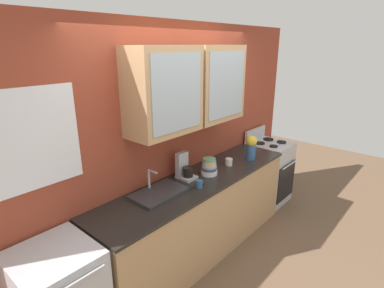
% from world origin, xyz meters
% --- Properties ---
extents(ground_plane, '(10.00, 10.00, 0.00)m').
position_xyz_m(ground_plane, '(0.00, 0.00, 0.00)').
color(ground_plane, brown).
extents(back_wall_unit, '(4.66, 0.47, 2.59)m').
position_xyz_m(back_wall_unit, '(-0.01, 0.31, 1.47)').
color(back_wall_unit, '#993D28').
rests_on(back_wall_unit, ground_plane).
extents(counter, '(2.72, 0.65, 0.94)m').
position_xyz_m(counter, '(0.00, 0.00, 0.47)').
color(counter, tan).
rests_on(counter, ground_plane).
extents(stove_range, '(0.58, 0.63, 1.12)m').
position_xyz_m(stove_range, '(1.67, -0.00, 0.48)').
color(stove_range, silver).
rests_on(stove_range, ground_plane).
extents(sink_faucet, '(0.54, 0.34, 0.23)m').
position_xyz_m(sink_faucet, '(-0.56, 0.07, 0.96)').
color(sink_faucet, '#2D2D30').
rests_on(sink_faucet, counter).
extents(bowl_stack, '(0.19, 0.19, 0.19)m').
position_xyz_m(bowl_stack, '(0.16, -0.00, 1.02)').
color(bowl_stack, white).
rests_on(bowl_stack, counter).
extents(vase, '(0.14, 0.14, 0.31)m').
position_xyz_m(vase, '(0.89, -0.11, 1.11)').
color(vase, '#33598C').
rests_on(vase, counter).
extents(cup_near_sink, '(0.10, 0.07, 0.08)m').
position_xyz_m(cup_near_sink, '(-0.18, -0.13, 0.98)').
color(cup_near_sink, '#38608C').
rests_on(cup_near_sink, counter).
extents(cup_near_bowls, '(0.12, 0.09, 0.09)m').
position_xyz_m(cup_near_bowls, '(0.53, -0.02, 0.98)').
color(cup_near_bowls, silver).
rests_on(cup_near_bowls, counter).
extents(coffee_maker, '(0.17, 0.20, 0.29)m').
position_xyz_m(coffee_maker, '(-0.10, 0.15, 1.04)').
color(coffee_maker, '#B7B7BC').
rests_on(coffee_maker, counter).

